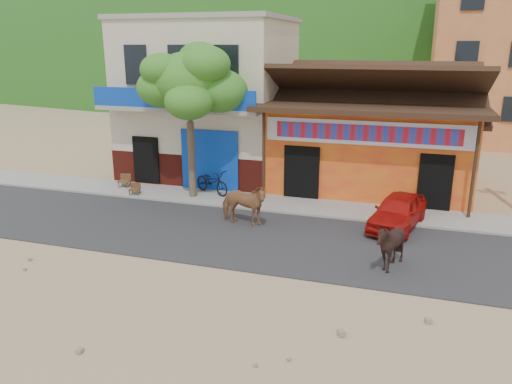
% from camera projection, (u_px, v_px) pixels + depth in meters
% --- Properties ---
extents(ground, '(120.00, 120.00, 0.00)m').
position_uv_depth(ground, '(259.00, 274.00, 13.56)').
color(ground, '#9E825B').
rests_on(ground, ground).
extents(road, '(60.00, 5.00, 0.04)m').
position_uv_depth(road, '(282.00, 241.00, 15.84)').
color(road, '#28282B').
rests_on(road, ground).
extents(sidewalk, '(60.00, 2.00, 0.12)m').
position_uv_depth(sidewalk, '(306.00, 207.00, 19.03)').
color(sidewalk, gray).
rests_on(sidewalk, ground).
extents(dance_club, '(8.00, 6.00, 3.60)m').
position_uv_depth(dance_club, '(371.00, 145.00, 21.62)').
color(dance_club, orange).
rests_on(dance_club, ground).
extents(cafe_building, '(7.00, 6.00, 7.00)m').
position_uv_depth(cafe_building, '(210.00, 100.00, 23.30)').
color(cafe_building, beige).
rests_on(cafe_building, ground).
extents(apartment_front, '(9.00, 9.00, 12.00)m').
position_uv_depth(apartment_front, '(510.00, 45.00, 31.20)').
color(apartment_front, '#CC723F').
rests_on(apartment_front, ground).
extents(hillside, '(100.00, 40.00, 24.00)m').
position_uv_depth(hillside, '(398.00, 2.00, 74.15)').
color(hillside, '#194C14').
rests_on(hillside, ground).
extents(tree, '(3.00, 3.00, 6.00)m').
position_uv_depth(tree, '(190.00, 122.00, 19.31)').
color(tree, '#2D721E').
rests_on(tree, sidewalk).
extents(cow_tan, '(1.82, 0.94, 1.49)m').
position_uv_depth(cow_tan, '(243.00, 204.00, 16.98)').
color(cow_tan, '#9C663E').
rests_on(cow_tan, road).
extents(cow_dark, '(1.68, 1.62, 1.42)m').
position_uv_depth(cow_dark, '(390.00, 245.00, 13.59)').
color(cow_dark, black).
rests_on(cow_dark, road).
extents(red_car, '(2.11, 3.57, 1.14)m').
position_uv_depth(red_car, '(398.00, 211.00, 16.80)').
color(red_car, '#B5110C').
rests_on(red_car, road).
extents(scooter, '(1.98, 1.45, 0.99)m').
position_uv_depth(scooter, '(212.00, 182.00, 20.38)').
color(scooter, black).
rests_on(scooter, sidewalk).
extents(cafe_chair_left, '(0.55, 0.55, 1.01)m').
position_uv_depth(cafe_chair_left, '(124.00, 175.00, 21.34)').
color(cafe_chair_left, '#4A2A18').
rests_on(cafe_chair_left, sidewalk).
extents(cafe_chair_right, '(0.46, 0.46, 0.85)m').
position_uv_depth(cafe_chair_right, '(134.00, 184.00, 20.27)').
color(cafe_chair_right, '#52301B').
rests_on(cafe_chair_right, sidewalk).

